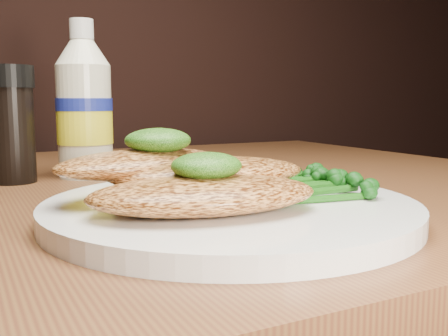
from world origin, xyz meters
TOP-DOWN VIEW (x-y plane):
  - plate at (0.10, 0.83)m, footprint 0.29×0.29m
  - chicken_front at (0.06, 0.80)m, footprint 0.18×0.12m
  - chicken_mid at (0.08, 0.84)m, footprint 0.17×0.10m
  - chicken_back at (0.04, 0.87)m, footprint 0.16×0.11m
  - pesto_front at (0.06, 0.80)m, footprint 0.05×0.05m
  - pesto_back at (0.05, 0.87)m, footprint 0.06×0.06m
  - broccolini_bundle at (0.15, 0.84)m, footprint 0.16×0.13m
  - mayo_bottle at (0.04, 1.11)m, footprint 0.09×0.09m
  - pepper_grinder at (-0.04, 1.11)m, footprint 0.06×0.06m

SIDE VIEW (x-z plane):
  - plate at x=0.10m, z-range 0.75..0.77m
  - broccolini_bundle at x=0.15m, z-range 0.77..0.79m
  - chicken_front at x=0.06m, z-range 0.77..0.79m
  - chicken_mid at x=0.08m, z-range 0.77..0.80m
  - chicken_back at x=0.04m, z-range 0.78..0.80m
  - pesto_front at x=0.06m, z-range 0.79..0.81m
  - pesto_back at x=0.05m, z-range 0.80..0.82m
  - pepper_grinder at x=-0.04m, z-range 0.75..0.88m
  - mayo_bottle at x=0.04m, z-range 0.75..0.94m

